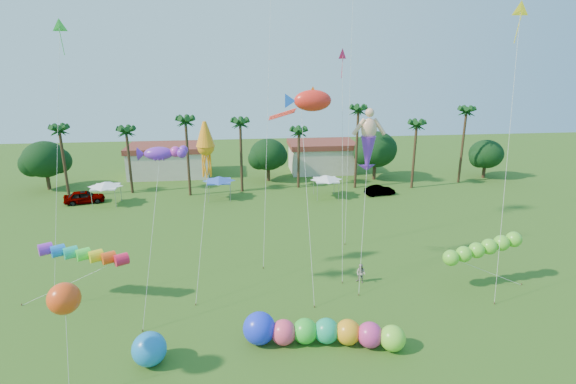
{
  "coord_description": "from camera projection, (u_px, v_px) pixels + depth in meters",
  "views": [
    {
      "loc": [
        -3.38,
        -19.88,
        18.3
      ],
      "look_at": [
        0.0,
        10.0,
        9.0
      ],
      "focal_mm": 28.0,
      "sensor_mm": 36.0,
      "label": 1
    }
  ],
  "objects": [
    {
      "name": "tree_line",
      "position": [
        286.0,
        154.0,
        65.53
      ],
      "size": [
        69.46,
        8.91,
        11.0
      ],
      "color": "#3A2819",
      "rests_on": "ground"
    },
    {
      "name": "buildings_row",
      "position": [
        240.0,
        161.0,
        71.19
      ],
      "size": [
        35.0,
        7.0,
        4.0
      ],
      "color": "beige",
      "rests_on": "ground"
    },
    {
      "name": "tent_row",
      "position": [
        219.0,
        180.0,
        57.68
      ],
      "size": [
        31.0,
        4.0,
        0.6
      ],
      "color": "white",
      "rests_on": "ground"
    },
    {
      "name": "car_a",
      "position": [
        84.0,
        197.0,
        57.15
      ],
      "size": [
        5.13,
        2.95,
        1.64
      ],
      "primitive_type": "imported",
      "rotation": [
        0.0,
        0.0,
        1.79
      ],
      "color": "#4C4C54",
      "rests_on": "ground"
    },
    {
      "name": "car_b",
      "position": [
        380.0,
        190.0,
        60.42
      ],
      "size": [
        4.19,
        2.04,
        1.32
      ],
      "primitive_type": "imported",
      "rotation": [
        0.0,
        0.0,
        1.74
      ],
      "color": "#4C4C54",
      "rests_on": "ground"
    },
    {
      "name": "spectator_b",
      "position": [
        361.0,
        274.0,
        37.21
      ],
      "size": [
        1.03,
        1.02,
        1.67
      ],
      "primitive_type": "imported",
      "rotation": [
        0.0,
        0.0,
        -0.74
      ],
      "color": "#A18E86",
      "rests_on": "ground"
    },
    {
      "name": "caterpillar_inflatable",
      "position": [
        317.0,
        332.0,
        29.3
      ],
      "size": [
        10.55,
        3.8,
        2.15
      ],
      "rotation": [
        0.0,
        0.0,
        -0.18
      ],
      "color": "#FD4268",
      "rests_on": "ground"
    },
    {
      "name": "blue_ball",
      "position": [
        149.0,
        349.0,
        27.36
      ],
      "size": [
        2.11,
        2.11,
        2.11
      ],
      "primitive_type": "sphere",
      "color": "blue",
      "rests_on": "ground"
    },
    {
      "name": "rainbow_tube",
      "position": [
        98.0,
        261.0,
        33.31
      ],
      "size": [
        9.46,
        3.14,
        4.05
      ],
      "color": "#E6193F",
      "rests_on": "ground"
    },
    {
      "name": "green_worm",
      "position": [
        451.0,
        258.0,
        35.65
      ],
      "size": [
        9.85,
        3.84,
        3.53
      ],
      "color": "#63D02E",
      "rests_on": "ground"
    },
    {
      "name": "orange_ball_kite",
      "position": [
        64.0,
        299.0,
        23.79
      ],
      "size": [
        1.92,
        1.92,
        6.72
      ],
      "color": "#FF4714",
      "rests_on": "ground"
    },
    {
      "name": "merman_kite",
      "position": [
        368.0,
        144.0,
        37.02
      ],
      "size": [
        2.73,
        5.75,
        13.63
      ],
      "color": "#F1AD89",
      "rests_on": "ground"
    },
    {
      "name": "fish_kite",
      "position": [
        313.0,
        101.0,
        34.76
      ],
      "size": [
        4.64,
        6.99,
        15.73
      ],
      "color": "#FF271C",
      "rests_on": "ground"
    },
    {
      "name": "squid_kite",
      "position": [
        206.0,
        147.0,
        35.13
      ],
      "size": [
        1.9,
        5.31,
        13.4
      ],
      "color": "orange",
      "rests_on": "ground"
    },
    {
      "name": "lobster_kite",
      "position": [
        159.0,
        154.0,
        31.42
      ],
      "size": [
        3.53,
        5.08,
        12.27
      ],
      "color": "purple",
      "rests_on": "ground"
    },
    {
      "name": "delta_kite_red",
      "position": [
        343.0,
        61.0,
        35.53
      ],
      "size": [
        1.0,
        4.13,
        18.72
      ],
      "color": "#FF1C50",
      "rests_on": "ground"
    },
    {
      "name": "delta_kite_yellow",
      "position": [
        520.0,
        15.0,
        31.94
      ],
      "size": [
        2.0,
        4.29,
        21.92
      ],
      "color": "yellow",
      "rests_on": "ground"
    },
    {
      "name": "delta_kite_green",
      "position": [
        60.0,
        32.0,
        32.48
      ],
      "size": [
        2.26,
        4.97,
        20.74
      ],
      "color": "green",
      "rests_on": "ground"
    }
  ]
}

